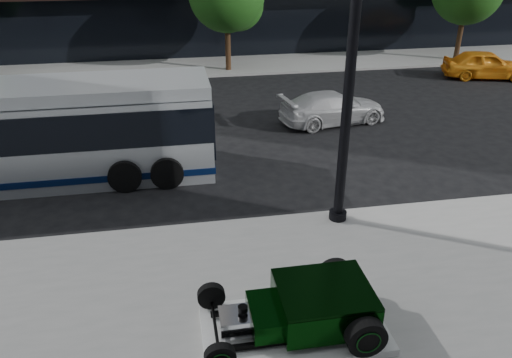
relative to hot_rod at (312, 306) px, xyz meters
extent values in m
plane|color=black|center=(-0.15, 6.16, -0.70)|extent=(120.00, 120.00, 0.00)
cube|color=gray|center=(-0.15, 20.16, -0.64)|extent=(70.00, 4.00, 0.12)
cube|color=black|center=(-10.15, 22.36, 1.30)|extent=(22.00, 0.50, 4.00)
cube|color=black|center=(12.85, 22.36, 1.30)|extent=(24.00, 0.50, 4.00)
cylinder|color=black|center=(0.85, 19.16, 0.72)|extent=(0.28, 0.28, 2.60)
sphere|color=#14350E|center=(1.45, 19.46, 2.62)|extent=(2.60, 2.60, 2.60)
cylinder|color=black|center=(13.85, 19.16, 0.72)|extent=(0.28, 0.28, 2.60)
cube|color=silver|center=(-0.33, 0.00, -0.50)|extent=(3.40, 1.80, 0.15)
cube|color=black|center=(-0.33, -0.45, -0.33)|extent=(3.00, 0.08, 0.10)
cube|color=black|center=(-0.33, 0.45, -0.33)|extent=(3.00, 0.08, 0.10)
cube|color=black|center=(0.22, 0.00, 0.02)|extent=(1.70, 1.45, 0.62)
cube|color=black|center=(0.22, 0.00, 0.35)|extent=(1.70, 1.45, 0.06)
cube|color=black|center=(-0.88, 0.00, -0.10)|extent=(0.55, 1.05, 0.38)
cube|color=silver|center=(-1.43, 0.00, -0.15)|extent=(0.55, 0.55, 0.34)
cylinder|color=black|center=(-1.28, 0.00, 0.12)|extent=(0.18, 0.18, 0.10)
cylinder|color=black|center=(-1.78, 0.00, -0.27)|extent=(0.06, 1.55, 0.06)
cylinder|color=black|center=(0.72, -0.85, -0.07)|extent=(0.72, 0.24, 0.72)
cylinder|color=black|center=(0.72, -0.98, -0.07)|extent=(0.37, 0.02, 0.37)
torus|color=#0A380F|center=(0.72, -0.99, -0.07)|extent=(0.44, 0.02, 0.44)
cylinder|color=black|center=(0.72, 0.85, -0.07)|extent=(0.72, 0.24, 0.72)
cylinder|color=black|center=(0.72, 0.98, -0.07)|extent=(0.37, 0.02, 0.37)
torus|color=#0A380F|center=(0.72, 0.99, -0.07)|extent=(0.44, 0.02, 0.44)
cylinder|color=black|center=(-1.78, -0.78, -0.16)|extent=(0.54, 0.16, 0.54)
cylinder|color=black|center=(-1.78, 0.78, -0.16)|extent=(0.54, 0.16, 0.54)
cylinder|color=black|center=(-1.78, 0.87, -0.16)|extent=(0.28, 0.02, 0.28)
torus|color=#0A380F|center=(-1.78, 0.88, -0.16)|extent=(0.34, 0.02, 0.34)
cylinder|color=black|center=(1.77, 3.75, 3.53)|extent=(0.25, 0.25, 8.22)
cylinder|color=black|center=(1.77, 3.75, -0.47)|extent=(0.45, 0.45, 0.21)
cube|color=#B7BDC2|center=(-7.14, 7.77, 0.58)|extent=(12.00, 2.55, 2.55)
cube|color=#071842|center=(-7.14, 7.77, -0.28)|extent=(12.05, 2.60, 0.20)
cube|color=black|center=(-7.14, 7.77, 1.15)|extent=(12.05, 2.60, 1.05)
cube|color=black|center=(-1.11, 7.77, 0.85)|extent=(0.06, 2.30, 1.70)
cylinder|color=black|center=(-3.74, 6.47, -0.22)|extent=(0.96, 0.28, 0.96)
cylinder|color=black|center=(-3.74, 9.07, -0.22)|extent=(0.96, 0.28, 0.96)
cylinder|color=black|center=(-2.54, 6.47, -0.22)|extent=(0.96, 0.28, 0.96)
cylinder|color=black|center=(-2.54, 9.07, -0.22)|extent=(0.96, 0.28, 0.96)
imported|color=silver|center=(3.90, 10.86, -0.09)|extent=(4.43, 2.40, 1.22)
imported|color=#FF9E1C|center=(13.41, 15.69, 0.00)|extent=(4.35, 2.62, 1.38)
camera|label=1|loc=(-2.24, -6.79, 6.22)|focal=35.00mm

